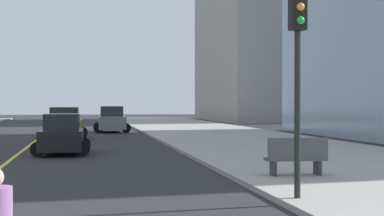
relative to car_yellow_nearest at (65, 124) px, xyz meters
name	(u,v)px	position (x,y,z in m)	size (l,w,h in m)	color
sidewalk_kerb_east	(301,154)	(10.52, -13.23, -0.87)	(10.00, 120.00, 0.15)	#9E9B93
lane_divider_paint	(45,134)	(-1.68, 6.77, -0.94)	(0.16, 80.00, 0.01)	yellow
parking_garage_concrete	(279,19)	(26.48, 34.49, 12.51)	(18.00, 24.00, 26.92)	#9E9B93
car_yellow_nearest	(65,124)	(0.00, 0.00, 0.00)	(2.88, 4.57, 2.03)	gold
car_black_second	(62,135)	(0.25, -10.46, -0.10)	(2.57, 4.06, 1.80)	black
car_gray_third	(112,120)	(3.32, 8.30, 0.00)	(2.87, 4.57, 2.04)	slate
traffic_light_near_corner	(298,49)	(5.95, -24.41, 2.55)	(0.36, 0.41, 4.77)	black
park_bench	(296,157)	(7.37, -20.71, -0.26)	(1.83, 0.68, 1.12)	#47474C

